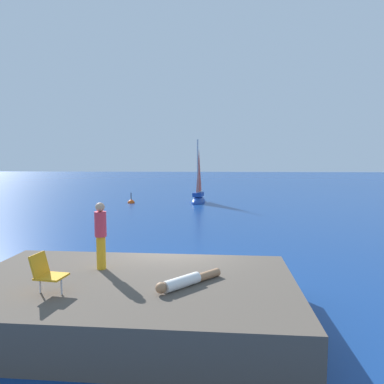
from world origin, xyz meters
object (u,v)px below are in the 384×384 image
at_px(person_sunbather, 186,281).
at_px(person_standing, 101,234).
at_px(marker_buoy, 131,203).
at_px(beach_chair, 46,272).
at_px(sailboat_near, 198,199).

relative_size(person_sunbather, person_standing, 0.85).
bearing_deg(person_sunbather, person_standing, 107.20).
bearing_deg(marker_buoy, person_standing, -79.25).
relative_size(beach_chair, marker_buoy, 0.71).
bearing_deg(sailboat_near, marker_buoy, -72.38).
xyz_separation_m(person_sunbather, person_standing, (-2.13, 1.05, 0.75)).
bearing_deg(beach_chair, marker_buoy, 107.00).
xyz_separation_m(sailboat_near, person_sunbather, (0.53, -21.44, 0.76)).
distance_m(beach_chair, marker_buoy, 21.55).
relative_size(sailboat_near, marker_buoy, 4.92).
bearing_deg(beach_chair, person_standing, 77.83).
distance_m(person_sunbather, person_standing, 2.50).
bearing_deg(sailboat_near, beach_chair, 4.34).
bearing_deg(sailboat_near, person_sunbather, 11.50).
xyz_separation_m(beach_chair, marker_buoy, (-3.13, 21.28, -1.38)).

